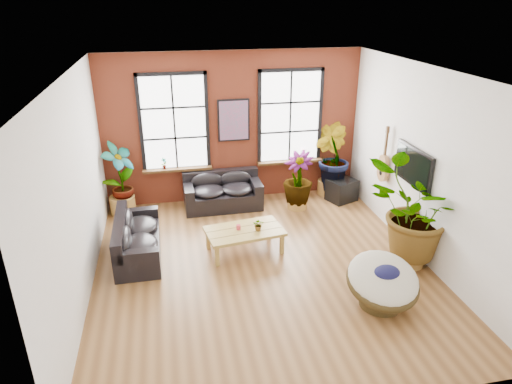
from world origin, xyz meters
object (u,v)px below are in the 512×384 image
sofa_back (222,192)px  coffee_table (244,232)px  sofa_left (135,239)px  papasan_chair (383,281)px

sofa_back → coffee_table: (0.14, -2.13, 0.04)m
sofa_back → coffee_table: 2.13m
sofa_left → papasan_chair: bearing=-121.7°
sofa_back → sofa_left: size_ratio=0.93×
papasan_chair → sofa_left: bearing=146.0°
sofa_back → papasan_chair: 4.67m
sofa_back → coffee_table: sofa_back is taller
sofa_back → coffee_table: size_ratio=1.15×
coffee_table → sofa_back: bearing=85.6°
sofa_back → papasan_chair: bearing=-65.4°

